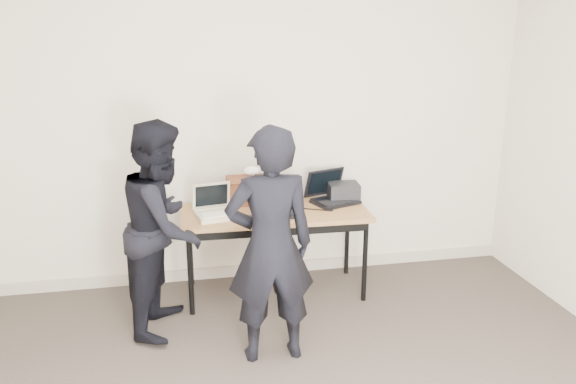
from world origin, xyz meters
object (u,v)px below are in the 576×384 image
object	(u,v)px
desk	(275,218)
leather_satchel	(249,190)
laptop_center	(277,203)
person_observer	(164,227)
person_typist	(270,246)
equipment_box	(344,192)
laptop_beige	(215,210)
laptop_right	(331,195)

from	to	relation	value
desk	leather_satchel	xyz separation A→B (m)	(-0.18, 0.23, 0.19)
laptop_center	leather_satchel	distance (m)	0.30
desk	person_observer	world-z (taller)	person_observer
person_typist	person_observer	size ratio (longest dim) A/B	1.03
equipment_box	person_typist	xyz separation A→B (m)	(-0.82, -1.10, 0.00)
laptop_center	desk	bearing A→B (deg)	-136.74
laptop_beige	laptop_center	bearing A→B (deg)	-7.29
laptop_beige	equipment_box	world-z (taller)	laptop_beige
leather_satchel	equipment_box	bearing A→B (deg)	-2.97
laptop_right	leather_satchel	bearing A→B (deg)	155.05
laptop_right	person_observer	distance (m)	1.48
laptop_right	equipment_box	bearing A→B (deg)	-9.46
equipment_box	person_observer	xyz separation A→B (m)	(-1.50, -0.54, -0.02)
laptop_right	leather_satchel	world-z (taller)	laptop_right
laptop_right	person_typist	bearing A→B (deg)	-143.23
laptop_right	person_observer	bearing A→B (deg)	-179.67
desk	laptop_right	xyz separation A→B (m)	(0.51, 0.17, 0.12)
laptop_beige	leather_satchel	size ratio (longest dim) A/B	0.98
person_observer	leather_satchel	bearing A→B (deg)	-35.62
leather_satchel	person_observer	distance (m)	0.90
laptop_right	leather_satchel	distance (m)	0.70
equipment_box	person_typist	size ratio (longest dim) A/B	0.16
desk	person_typist	xyz separation A→B (m)	(-0.18, -0.91, 0.13)
laptop_center	equipment_box	world-z (taller)	laptop_center
laptop_beige	person_observer	xyz separation A→B (m)	(-0.39, -0.32, 0.00)
desk	laptop_right	bearing A→B (deg)	19.66
desk	laptop_right	size ratio (longest dim) A/B	3.31
laptop_right	person_typist	distance (m)	1.28
desk	laptop_center	bearing A→B (deg)	32.57
laptop_center	equipment_box	bearing A→B (deg)	28.52
laptop_beige	leather_satchel	xyz separation A→B (m)	(0.30, 0.25, 0.08)
laptop_beige	leather_satchel	world-z (taller)	leather_satchel
person_observer	laptop_right	bearing A→B (deg)	-55.00
leather_satchel	person_observer	bearing A→B (deg)	-140.53
laptop_right	equipment_box	world-z (taller)	laptop_right
laptop_beige	laptop_center	size ratio (longest dim) A/B	0.82
laptop_beige	person_typist	size ratio (longest dim) A/B	0.22
person_typist	laptop_beige	bearing A→B (deg)	-73.08
laptop_beige	laptop_right	bearing A→B (deg)	-0.40
leather_satchel	equipment_box	size ratio (longest dim) A/B	1.43
person_typist	laptop_right	bearing A→B (deg)	-124.34
leather_satchel	laptop_right	bearing A→B (deg)	-5.19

